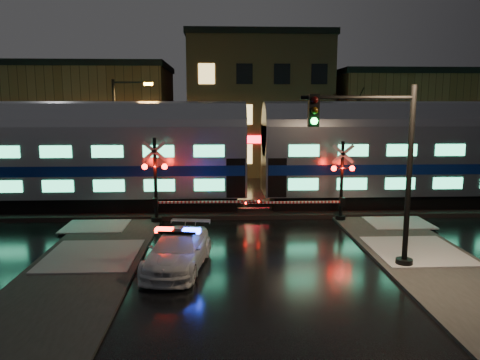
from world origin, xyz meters
name	(u,v)px	position (x,y,z in m)	size (l,w,h in m)	color
ground	(251,235)	(0.00, 0.00, 0.00)	(120.00, 120.00, 0.00)	black
ballast	(245,209)	(0.00, 5.00, 0.12)	(90.00, 4.20, 0.24)	black
sidewalk_left	(68,286)	(-6.50, -6.00, 0.06)	(4.00, 20.00, 0.12)	#2D2D2D
sidewalk_right	(453,280)	(6.50, -6.00, 0.06)	(4.00, 20.00, 0.12)	#2D2D2D
building_left	(90,121)	(-13.00, 22.00, 4.50)	(14.00, 10.00, 9.00)	brown
building_mid	(256,107)	(2.00, 22.50, 5.75)	(12.00, 11.00, 11.50)	brown
building_right	(396,124)	(15.00, 22.00, 4.25)	(12.00, 10.00, 8.50)	brown
train	(254,152)	(0.51, 5.00, 3.38)	(51.00, 3.12, 5.92)	black
police_car	(178,250)	(-3.00, -4.27, 0.69)	(2.62, 4.95, 1.53)	white
crossing_signal_right	(335,189)	(4.43, 2.31, 1.72)	(5.86, 0.66, 4.15)	black
crossing_signal_left	(162,189)	(-4.32, 2.31, 1.81)	(6.16, 0.67, 4.36)	black
traffic_light	(381,174)	(4.31, -4.61, 3.55)	(4.31, 0.74, 6.67)	black
streetlight	(119,131)	(-7.74, 9.00, 4.35)	(2.52, 0.26, 7.54)	black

